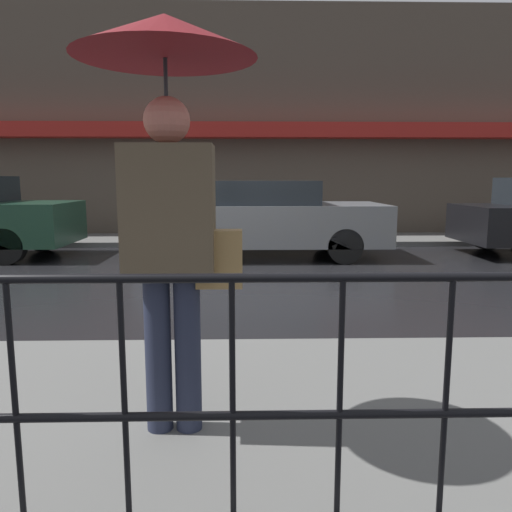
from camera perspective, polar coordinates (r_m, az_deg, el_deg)
ground_plane at (r=7.51m, az=-4.88°, el=-2.39°), size 80.00×80.00×0.00m
sidewalk_near at (r=3.18m, az=-10.03°, el=-17.48°), size 28.00×2.52×0.11m
sidewalk_far at (r=11.65m, az=-3.64°, el=1.89°), size 28.00×1.85×0.11m
lane_marking at (r=7.51m, az=-4.88°, el=-2.36°), size 25.20×0.12×0.01m
building_storefront at (r=12.68m, az=-3.58°, el=14.83°), size 28.00×0.85×5.60m
railing_foreground at (r=2.00m, az=-14.96°, el=-12.34°), size 12.00×0.04×1.00m
pedestrian at (r=2.60m, az=-9.97°, el=13.76°), size 0.91×0.91×2.14m
car_grey at (r=9.37m, az=0.44°, el=4.42°), size 4.52×1.95×1.42m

